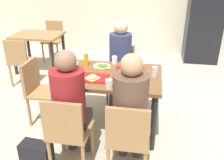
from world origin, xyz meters
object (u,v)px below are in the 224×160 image
Objects in this scene: main_table at (112,81)px; chair_left_end at (39,87)px; pizza_slice_c at (103,66)px; background_chair_near at (20,59)px; drink_fridge at (205,17)px; background_table at (38,41)px; soda_can at (155,72)px; condiment_bottle at (86,60)px; plastic_cup_c at (76,66)px; person_in_brown_jacket at (131,105)px; person_in_red at (70,100)px; pizza_slice_a at (92,77)px; handbag at (37,155)px; chair_near_left at (67,130)px; tray_red_far at (130,71)px; background_chair_far at (54,37)px; person_far_side at (120,56)px; plastic_cup_b at (109,84)px; pizza_slice_b at (130,70)px; foil_bundle at (71,68)px; chair_far_side at (121,69)px; paper_plate_near_edge at (124,84)px; paper_plate_center at (102,66)px; chair_near_right at (128,136)px; tray_red_near at (92,78)px; plastic_cup_a at (115,60)px.

chair_left_end is (-0.97, 0.00, -0.16)m from main_table.
pizza_slice_c is 0.29× the size of background_chair_near.
drink_fridge is 2.11× the size of background_table.
soda_can is 0.90m from condiment_bottle.
drink_fridge is (1.96, 2.79, 0.16)m from plastic_cup_c.
person_in_red is at bearing 180.00° from person_in_brown_jacket.
person_in_brown_jacket reaches higher than pizza_slice_c.
drink_fridge reaches higher than pizza_slice_c.
plastic_cup_c is at bearing 138.85° from pizza_slice_a.
handbag is at bearing -170.53° from person_in_brown_jacket.
background_chair_near is at bearing 129.56° from chair_near_left.
tray_red_far is 0.40× the size of background_table.
soda_can is 3.29m from background_chair_far.
background_table is at bearing 150.07° from person_far_side.
condiment_bottle is at bearing 95.48° from person_in_red.
drink_fridge is (2.13, 3.68, 0.81)m from handbag.
plastic_cup_b is 2.23m from background_chair_near.
person_far_side reaches higher than pizza_slice_b.
foil_bundle is at bearing -114.31° from condiment_bottle.
chair_near_left is at bearing -100.15° from chair_far_side.
pizza_slice_c is 0.23m from condiment_bottle.
paper_plate_near_edge is 2.20× the size of plastic_cup_b.
handbag is at bearing -100.21° from foil_bundle.
handbag is (-0.47, -1.07, -0.60)m from paper_plate_center.
drink_fridge is at bearing 64.73° from tray_red_far.
main_table is 1.30× the size of background_table.
handbag is 0.38× the size of background_chair_near.
condiment_bottle is (-0.09, 0.91, 0.08)m from person_in_red.
pizza_slice_c is 0.29× the size of background_chair_far.
handbag is at bearing -179.04° from chair_near_right.
chair_far_side is 2.37m from background_chair_far.
condiment_bottle is at bearing -46.56° from background_table.
person_in_red is at bearing 90.00° from chair_near_left.
chair_near_left is 0.49m from handbag.
chair_near_left reaches higher than tray_red_near.
pizza_slice_a reaches higher than tray_red_near.
pizza_slice_b is (1.17, 0.12, 0.28)m from chair_left_end.
pizza_slice_a is at bearing 169.91° from paper_plate_near_edge.
pizza_slice_b is (0.20, -0.70, 0.28)m from chair_far_side.
chair_near_left is 1.00× the size of background_chair_far.
person_in_brown_jacket reaches higher than paper_plate_near_edge.
paper_plate_center is at bearing 38.83° from foil_bundle.
pizza_slice_a is at bearing -59.08° from background_chair_far.
plastic_cup_a is 1.84m from background_chair_near.
pizza_slice_c is 1.53× the size of condiment_bottle.
drink_fridge reaches higher than condiment_bottle.
pizza_slice_c is at bearing 82.78° from tray_red_near.
soda_can is (0.69, 0.19, 0.04)m from pizza_slice_a.
main_table is at bearing 2.49° from foil_bundle.
pizza_slice_c is 2.44× the size of plastic_cup_a.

